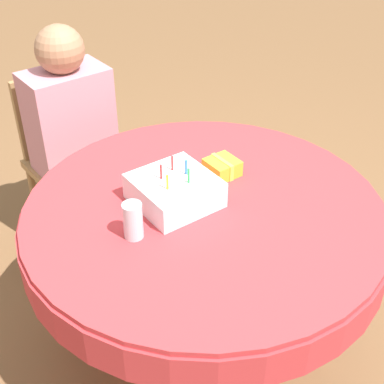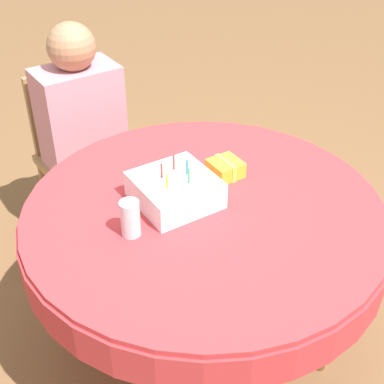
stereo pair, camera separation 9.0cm
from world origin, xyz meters
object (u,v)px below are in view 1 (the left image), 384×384
at_px(drinking_glass, 134,221).
at_px(gift_box, 222,167).
at_px(birthday_cake, 174,190).
at_px(person, 72,123).
at_px(chair, 70,155).

height_order(drinking_glass, gift_box, drinking_glass).
xyz_separation_m(birthday_cake, drinking_glass, (-0.21, -0.08, 0.01)).
relative_size(person, birthday_cake, 4.39).
height_order(person, birthday_cake, person).
height_order(person, gift_box, person).
distance_m(drinking_glass, gift_box, 0.48).
bearing_deg(drinking_glass, person, 76.98).
bearing_deg(gift_box, drinking_glass, -164.81).
distance_m(person, drinking_glass, 0.95).
xyz_separation_m(chair, birthday_cake, (0.00, -0.93, 0.31)).
xyz_separation_m(person, gift_box, (0.25, -0.80, 0.07)).
bearing_deg(chair, drinking_glass, -103.59).
bearing_deg(birthday_cake, gift_box, 9.69).
distance_m(person, gift_box, 0.84).
height_order(birthday_cake, drinking_glass, birthday_cake).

